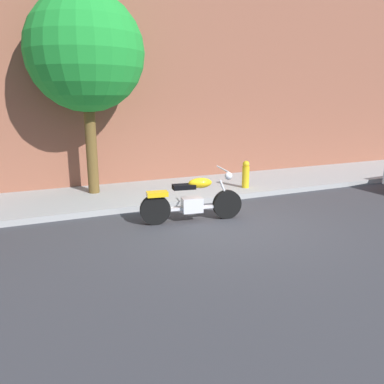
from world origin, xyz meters
The scene contains 6 objects.
ground_plane centered at (0.00, 0.00, 0.00)m, with size 60.00×60.00×0.00m, color #38383D.
sidewalk centered at (0.00, 2.97, 0.07)m, with size 24.05×2.63×0.14m, color #9E9E9E.
building_facade centered at (0.00, 4.54, 4.32)m, with size 24.05×0.50×8.64m, color brown.
motorcycle centered at (-0.48, 0.50, 0.46)m, with size 2.25×0.74×1.14m.
street_tree centered at (-2.10, 3.39, 3.69)m, with size 2.92×2.92×5.17m.
fire_hydrant centered at (1.93, 2.28, 0.46)m, with size 0.20×0.20×0.91m.
Camera 1 is at (-3.63, -6.86, 2.66)m, focal length 35.97 mm.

